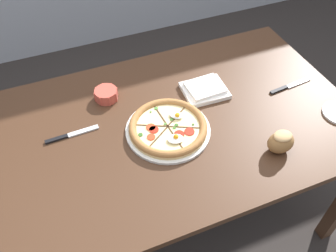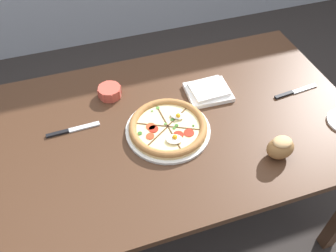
{
  "view_description": "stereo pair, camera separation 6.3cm",
  "coord_description": "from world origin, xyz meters",
  "px_view_note": "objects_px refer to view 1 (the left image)",
  "views": [
    {
      "loc": [
        -0.39,
        -0.92,
        1.8
      ],
      "look_at": [
        -0.03,
        -0.04,
        0.78
      ],
      "focal_mm": 38.0,
      "sensor_mm": 36.0,
      "label": 1
    },
    {
      "loc": [
        -0.33,
        -0.94,
        1.8
      ],
      "look_at": [
        -0.03,
        -0.04,
        0.78
      ],
      "focal_mm": 38.0,
      "sensor_mm": 36.0,
      "label": 2
    }
  ],
  "objects_px": {
    "bread_piece_near": "(281,142)",
    "knife_main": "(71,135)",
    "knife_spare": "(290,86)",
    "dining_table": "(172,136)",
    "napkin_folded": "(205,89)",
    "ramekin_bowl": "(106,94)",
    "pizza": "(168,128)"
  },
  "relations": [
    {
      "from": "bread_piece_near",
      "to": "knife_main",
      "type": "distance_m",
      "value": 0.8
    },
    {
      "from": "knife_main",
      "to": "knife_spare",
      "type": "relative_size",
      "value": 0.97
    },
    {
      "from": "dining_table",
      "to": "knife_main",
      "type": "bearing_deg",
      "value": 168.03
    },
    {
      "from": "knife_main",
      "to": "napkin_folded",
      "type": "bearing_deg",
      "value": 1.25
    },
    {
      "from": "ramekin_bowl",
      "to": "bread_piece_near",
      "type": "bearing_deg",
      "value": -44.8
    },
    {
      "from": "bread_piece_near",
      "to": "napkin_folded",
      "type": "bearing_deg",
      "value": 106.01
    },
    {
      "from": "bread_piece_near",
      "to": "ramekin_bowl",
      "type": "bearing_deg",
      "value": 135.2
    },
    {
      "from": "dining_table",
      "to": "knife_spare",
      "type": "bearing_deg",
      "value": 0.29
    },
    {
      "from": "bread_piece_near",
      "to": "dining_table",
      "type": "bearing_deg",
      "value": 138.2
    },
    {
      "from": "ramekin_bowl",
      "to": "bread_piece_near",
      "type": "relative_size",
      "value": 0.97
    },
    {
      "from": "knife_main",
      "to": "bread_piece_near",
      "type": "bearing_deg",
      "value": -29.13
    },
    {
      "from": "pizza",
      "to": "napkin_folded",
      "type": "distance_m",
      "value": 0.28
    },
    {
      "from": "pizza",
      "to": "knife_main",
      "type": "xyz_separation_m",
      "value": [
        -0.36,
        0.12,
        -0.02
      ]
    },
    {
      "from": "pizza",
      "to": "napkin_folded",
      "type": "relative_size",
      "value": 1.73
    },
    {
      "from": "knife_main",
      "to": "knife_spare",
      "type": "bearing_deg",
      "value": -6.53
    },
    {
      "from": "napkin_folded",
      "to": "knife_main",
      "type": "relative_size",
      "value": 0.92
    },
    {
      "from": "dining_table",
      "to": "knife_spare",
      "type": "xyz_separation_m",
      "value": [
        0.58,
        0.0,
        0.09
      ]
    },
    {
      "from": "napkin_folded",
      "to": "knife_main",
      "type": "height_order",
      "value": "napkin_folded"
    },
    {
      "from": "knife_spare",
      "to": "ramekin_bowl",
      "type": "bearing_deg",
      "value": 157.39
    },
    {
      "from": "knife_spare",
      "to": "napkin_folded",
      "type": "bearing_deg",
      "value": 157.29
    },
    {
      "from": "dining_table",
      "to": "knife_main",
      "type": "relative_size",
      "value": 7.2
    },
    {
      "from": "napkin_folded",
      "to": "bread_piece_near",
      "type": "xyz_separation_m",
      "value": [
        0.11,
        -0.4,
        0.03
      ]
    },
    {
      "from": "napkin_folded",
      "to": "bread_piece_near",
      "type": "relative_size",
      "value": 1.81
    },
    {
      "from": "dining_table",
      "to": "ramekin_bowl",
      "type": "xyz_separation_m",
      "value": [
        -0.21,
        0.24,
        0.11
      ]
    },
    {
      "from": "dining_table",
      "to": "knife_main",
      "type": "xyz_separation_m",
      "value": [
        -0.39,
        0.08,
        0.09
      ]
    },
    {
      "from": "napkin_folded",
      "to": "ramekin_bowl",
      "type": "bearing_deg",
      "value": 163.4
    },
    {
      "from": "bread_piece_near",
      "to": "knife_main",
      "type": "bearing_deg",
      "value": 152.65
    },
    {
      "from": "dining_table",
      "to": "bread_piece_near",
      "type": "xyz_separation_m",
      "value": [
        0.32,
        -0.29,
        0.14
      ]
    },
    {
      "from": "ramekin_bowl",
      "to": "napkin_folded",
      "type": "distance_m",
      "value": 0.43
    },
    {
      "from": "pizza",
      "to": "ramekin_bowl",
      "type": "xyz_separation_m",
      "value": [
        -0.18,
        0.28,
        0.0
      ]
    },
    {
      "from": "napkin_folded",
      "to": "dining_table",
      "type": "bearing_deg",
      "value": -150.6
    },
    {
      "from": "ramekin_bowl",
      "to": "knife_main",
      "type": "distance_m",
      "value": 0.24
    }
  ]
}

